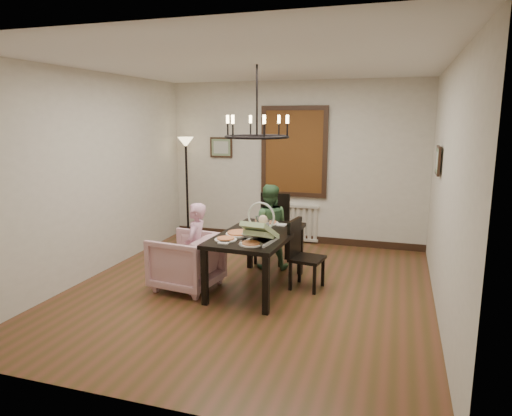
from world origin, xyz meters
The scene contains 17 objects.
room_shell centered at (0.00, 0.37, 1.40)m, with size 4.51×5.00×2.81m.
dining_table centered at (0.07, 0.11, 0.65)m, with size 0.97×1.62×0.74m.
chair_far centered at (-0.05, 1.22, 0.53)m, with size 0.46×0.46×1.05m, color black, non-canonical shape.
chair_right centered at (0.69, 0.30, 0.45)m, with size 0.40×0.40×0.90m, color black, non-canonical shape.
armchair centered at (-0.80, -0.16, 0.36)m, with size 0.77×0.79×0.71m, color #C597A0.
elderly_woman centered at (-0.62, -0.25, 0.48)m, with size 0.35×0.23×0.95m, color #EBA6C3.
seated_man centered at (-0.02, 0.95, 0.52)m, with size 0.50×0.39×1.03m, color #3E683E.
baby_bouncer centered at (0.23, -0.29, 0.90)m, with size 0.37×0.50×0.33m, color #B8D996, non-canonical shape.
salad_bowl centered at (0.08, -0.13, 0.77)m, with size 0.29×0.29×0.07m, color white.
pizza_platter centered at (-0.11, -0.05, 0.76)m, with size 0.34×0.34×0.04m, color tan.
drinking_glass centered at (0.14, 0.28, 0.81)m, with size 0.08×0.08×0.16m, color silver.
window_blinds centered at (0.00, 2.46, 1.60)m, with size 1.00×0.03×1.40m, color #542B10.
radiator centered at (0.00, 2.48, 0.35)m, with size 0.92×0.12×0.62m, color silver, non-canonical shape.
picture_back centered at (-1.35, 2.47, 1.65)m, with size 0.42×0.03×0.36m, color black.
picture_right centered at (2.21, 0.90, 1.65)m, with size 0.42×0.03×0.36m, color black.
floor_lamp centered at (-1.90, 2.15, 0.90)m, with size 0.30×0.30×1.80m, color black, non-canonical shape.
chandelier centered at (0.07, 0.11, 1.95)m, with size 0.80×0.80×0.04m, color black.
Camera 1 is at (1.76, -5.26, 2.18)m, focal length 32.00 mm.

